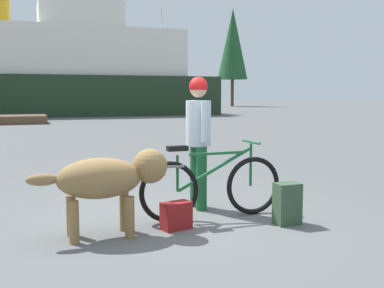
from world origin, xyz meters
The scene contains 9 objects.
ground_plane centered at (0.00, 0.00, 0.00)m, with size 160.00×160.00×0.00m, color #595B5B.
bicycle centered at (0.37, 0.01, 0.39)m, with size 1.79×0.44×0.91m.
person_cyclist centered at (0.39, 0.52, 1.02)m, with size 0.32×0.53×1.69m.
dog centered at (-0.89, -0.27, 0.61)m, with size 1.44×0.49×0.90m.
backpack centered at (1.08, -0.52, 0.24)m, with size 0.28×0.20×0.47m, color #334C33.
handbag_pannier centered at (-0.17, -0.28, 0.15)m, with size 0.32×0.18×0.30m, color maroon.
ferry_boat centered at (0.10, 28.59, 2.87)m, with size 22.93×7.14×8.27m.
sailboat_moored centered at (8.36, 29.24, 0.48)m, with size 8.19×2.29×7.83m.
pine_tree_far_right centered at (21.80, 45.32, 7.26)m, with size 3.53×3.53×11.38m.
Camera 1 is at (-1.72, -5.00, 1.48)m, focal length 43.51 mm.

